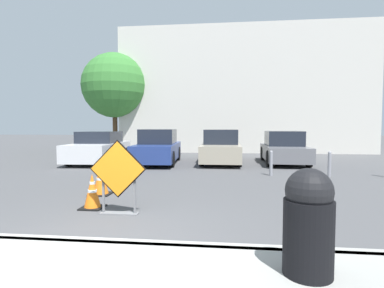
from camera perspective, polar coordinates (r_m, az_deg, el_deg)
name	(u,v)px	position (r m, az deg, el deg)	size (l,w,h in m)	color
ground_plane	(188,163)	(14.11, -0.76, -3.69)	(96.00, 96.00, 0.00)	#4C4C4F
curb_lip	(100,245)	(4.56, -17.13, -17.92)	(27.79, 0.20, 0.14)	#999993
road_closed_sign	(118,175)	(6.01, -13.92, -5.71)	(1.13, 0.20, 1.46)	black
traffic_cone_nearest	(92,191)	(6.69, -18.46, -8.57)	(0.46, 0.46, 0.73)	black
traffic_cone_second	(101,179)	(7.94, -17.01, -6.45)	(0.52, 0.52, 0.80)	black
traffic_cone_third	(110,174)	(9.11, -15.28, -5.54)	(0.38, 0.38, 0.68)	black
traffic_cone_fourth	(119,168)	(10.29, -13.72, -4.48)	(0.47, 0.47, 0.69)	black
traffic_cone_fifth	(123,161)	(11.60, -12.93, -3.27)	(0.39, 0.39, 0.83)	black
parked_car_nearest	(100,148)	(15.21, -17.20, -0.72)	(2.19, 4.76, 1.49)	silver
parked_car_second	(158,148)	(14.15, -6.49, -0.72)	(2.02, 4.45, 1.60)	navy
parked_car_third	(221,148)	(14.44, 5.53, -0.68)	(1.82, 4.68, 1.58)	#A39984
parked_car_fourth	(284,149)	(14.65, 17.08, -0.85)	(1.92, 4.10, 1.51)	slate
trash_bin	(308,221)	(3.48, 21.30, -13.50)	(0.52, 0.52, 1.14)	black
bollard_nearest	(271,162)	(10.85, 14.83, -3.41)	(0.12, 0.12, 0.88)	gray
bollard_second	(329,163)	(11.31, 24.71, -3.35)	(0.12, 0.12, 0.88)	gray
building_facade_backdrop	(242,93)	(22.30, 9.54, 9.60)	(16.74, 5.00, 8.37)	beige
street_tree_behind_lot	(115,86)	(21.33, -14.55, 10.71)	(4.36, 4.36, 6.70)	#513823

